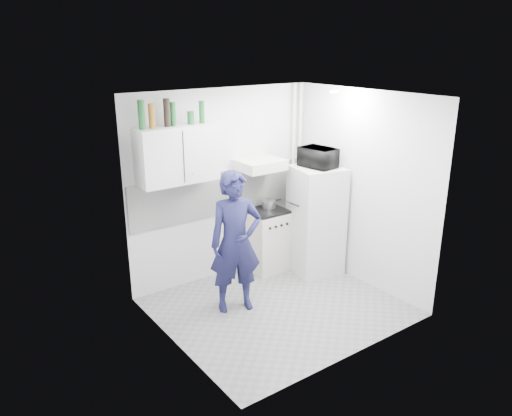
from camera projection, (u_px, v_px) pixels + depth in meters
floor at (278, 307)px, 6.24m from camera, size 2.80×2.80×0.00m
ceiling at (281, 95)px, 5.42m from camera, size 2.80×2.80×0.00m
wall_back at (222, 185)px, 6.79m from camera, size 2.80×0.00×2.80m
wall_left at (171, 234)px, 5.05m from camera, size 0.00×2.60×2.60m
wall_right at (362, 189)px, 6.61m from camera, size 0.00×2.60×2.60m
person at (236, 242)px, 5.97m from camera, size 0.74×0.60×1.75m
stove at (266, 240)px, 7.19m from camera, size 0.54×0.54×0.87m
fridge at (316, 220)px, 7.03m from camera, size 0.75×0.75×1.53m
stove_top at (267, 211)px, 7.05m from camera, size 0.52×0.52×0.03m
saucepan at (269, 204)px, 7.11m from camera, size 0.20×0.20×0.11m
microwave at (318, 157)px, 6.75m from camera, size 0.52×0.39×0.27m
bottle_a at (141, 115)px, 5.67m from camera, size 0.08×0.08×0.33m
bottle_b at (152, 116)px, 5.75m from camera, size 0.07×0.07×0.28m
bottle_c at (167, 113)px, 5.85m from camera, size 0.08×0.08×0.33m
bottle_d at (173, 114)px, 5.90m from camera, size 0.06×0.06×0.28m
canister_b at (191, 118)px, 6.05m from camera, size 0.08×0.08×0.16m
bottle_e at (202, 112)px, 6.12m from camera, size 0.07×0.07×0.27m
upper_cabinet at (177, 155)px, 6.07m from camera, size 1.00×0.35×0.70m
range_hood at (260, 165)px, 6.76m from camera, size 0.60×0.50×0.14m
backsplash at (223, 192)px, 6.81m from camera, size 2.74×0.03×0.60m
pipe_a at (299, 172)px, 7.45m from camera, size 0.05×0.05×2.60m
pipe_b at (293, 173)px, 7.39m from camera, size 0.04×0.04×2.60m
ceiling_spot_fixture at (334, 92)px, 6.14m from camera, size 0.10×0.10×0.02m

